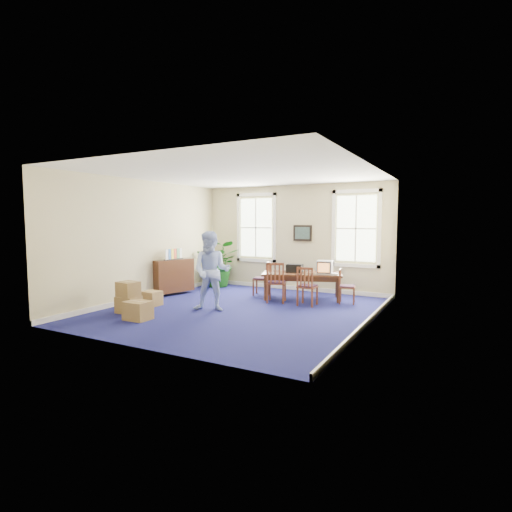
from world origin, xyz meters
The scene contains 25 objects.
floor centered at (0.00, 0.00, 0.00)m, with size 6.50×6.50×0.00m, color navy.
ceiling centered at (0.00, 0.00, 3.20)m, with size 6.50×6.50×0.00m, color white.
wall_back centered at (0.00, 3.25, 1.60)m, with size 6.50×6.50×0.00m, color #C6BB8D.
wall_front centered at (0.00, -3.25, 1.60)m, with size 6.50×6.50×0.00m, color #C6BB8D.
wall_left centered at (-3.00, 0.00, 1.60)m, with size 6.50×6.50×0.00m, color #C6BB8D.
wall_right centered at (3.00, 0.00, 1.60)m, with size 6.50×6.50×0.00m, color #C6BB8D.
baseboard_back centered at (0.00, 3.22, 0.06)m, with size 6.00×0.04×0.12m, color white.
baseboard_left centered at (-2.97, 0.00, 0.06)m, with size 0.04×6.50×0.12m, color white.
baseboard_right centered at (2.97, 0.00, 0.06)m, with size 0.04×6.50×0.12m, color white.
window_left centered at (-1.30, 3.23, 1.90)m, with size 1.40×0.12×2.20m, color white, non-canonical shape.
window_right centered at (1.90, 3.23, 1.90)m, with size 1.40×0.12×2.20m, color white, non-canonical shape.
wall_picture centered at (0.30, 3.20, 1.75)m, with size 0.58×0.06×0.48m, color black, non-canonical shape.
conference_table centered at (0.78, 1.98, 0.36)m, with size 2.10×0.96×0.72m, color #4B2916, non-canonical shape.
crt_tv centered at (1.40, 2.03, 0.89)m, with size 0.39×0.43×0.36m, color #B7B7BC, non-canonical shape.
game_console centered at (1.69, 1.98, 0.74)m, with size 0.15×0.18×0.05m, color white.
equipment_bag centered at (0.54, 2.03, 0.82)m, with size 0.43×0.28×0.21m, color black.
chair_near_left centered at (0.35, 1.26, 0.53)m, with size 0.47×0.47×1.06m, color brown, non-canonical shape.
chair_near_right centered at (1.21, 1.26, 0.49)m, with size 0.44×0.44×0.98m, color brown, non-canonical shape.
chair_end_left centered at (-0.46, 1.98, 0.48)m, with size 0.43×0.43×0.96m, color brown, non-canonical shape.
chair_end_right centered at (2.02, 1.98, 0.44)m, with size 0.40×0.40×0.89m, color brown, non-canonical shape.
man centered at (-0.57, -0.36, 0.94)m, with size 0.92×0.71×1.87m, color #A9BEFC.
credenza centered at (-2.71, 0.85, 0.47)m, with size 0.34×1.19×0.94m, color #4B2916.
brochure_rack centered at (-2.69, 0.85, 1.10)m, with size 0.13×0.75×0.33m, color #99999E, non-canonical shape.
potted_plant centered at (-2.33, 2.66, 0.76)m, with size 1.36×1.18×1.51m, color #10460E.
cardboard_boxes centered at (-1.95, -1.35, 0.38)m, with size 1.33×1.33×0.76m, color olive, non-canonical shape.
Camera 1 is at (4.72, -8.05, 2.11)m, focal length 28.00 mm.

